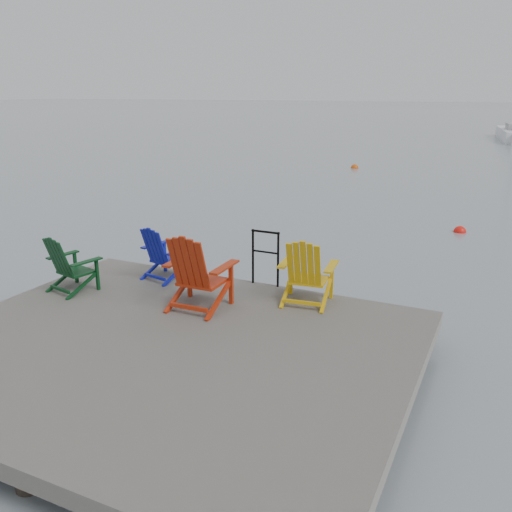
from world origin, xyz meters
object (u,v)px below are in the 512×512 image
at_px(chair_green, 69,264).
at_px(chair_red, 197,271).
at_px(buoy_a, 460,232).
at_px(handrail, 265,253).
at_px(chair_blue, 163,253).
at_px(buoy_b, 355,168).
at_px(chair_yellow, 307,271).

relative_size(chair_green, chair_red, 0.80).
xyz_separation_m(chair_green, buoy_a, (4.94, 8.62, -0.95)).
xyz_separation_m(handrail, chair_blue, (-1.64, -0.47, -0.09)).
distance_m(chair_blue, chair_red, 1.47).
relative_size(chair_red, buoy_b, 3.05).
bearing_deg(chair_red, handrail, 69.94).
bearing_deg(chair_red, buoy_a, 70.42).
height_order(chair_blue, buoy_a, chair_blue).
bearing_deg(chair_blue, chair_red, -23.99).
height_order(handrail, chair_blue, handrail).
distance_m(handrail, chair_yellow, 1.00).
xyz_separation_m(chair_green, chair_red, (2.15, 0.24, 0.11)).
bearing_deg(buoy_b, handrail, -78.99).
xyz_separation_m(chair_blue, buoy_b, (-1.82, 18.23, -0.95)).
distance_m(handrail, buoy_b, 18.13).
distance_m(chair_yellow, buoy_b, 18.78).
bearing_deg(handrail, chair_green, -148.92).
height_order(handrail, chair_yellow, chair_yellow).
bearing_deg(chair_green, handrail, 42.93).
relative_size(chair_red, buoy_a, 3.50).
distance_m(chair_yellow, buoy_a, 7.73).
height_order(chair_red, buoy_b, chair_red).
relative_size(chair_blue, chair_red, 0.80).
relative_size(handrail, buoy_a, 2.82).
height_order(chair_blue, chair_red, chair_red).
bearing_deg(chair_green, chair_yellow, 29.25).
bearing_deg(chair_red, chair_blue, 142.62).
relative_size(chair_green, chair_yellow, 0.89).
relative_size(chair_blue, chair_yellow, 0.90).
bearing_deg(buoy_b, chair_yellow, -76.65).
bearing_deg(chair_red, chair_green, -174.82).
relative_size(handrail, chair_red, 0.80).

